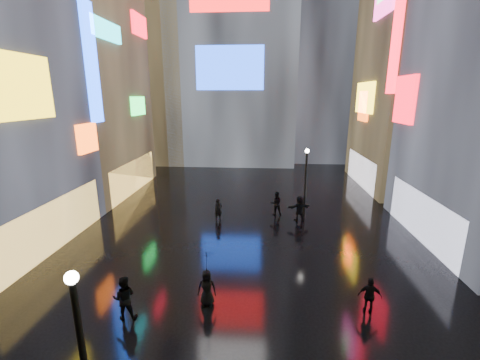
# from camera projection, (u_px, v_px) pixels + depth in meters

# --- Properties ---
(ground) EXTENTS (140.00, 140.00, 0.00)m
(ground) POSITION_uv_depth(u_px,v_px,m) (248.00, 217.00, 24.12)
(ground) COLOR black
(ground) RESTS_ON ground
(building_left_far) EXTENTS (10.28, 12.00, 22.00)m
(building_left_far) POSITION_uv_depth(u_px,v_px,m) (71.00, 71.00, 28.21)
(building_left_far) COLOR black
(building_left_far) RESTS_ON ground
(building_right_far) EXTENTS (10.28, 12.00, 28.00)m
(building_right_far) POSITION_uv_depth(u_px,v_px,m) (430.00, 37.00, 29.08)
(building_right_far) COLOR black
(building_right_far) RESTS_ON ground
(tower_main) EXTENTS (16.00, 14.20, 42.00)m
(tower_main) POSITION_uv_depth(u_px,v_px,m) (235.00, 0.00, 42.09)
(tower_main) COLOR black
(tower_main) RESTS_ON ground
(tower_flank_right) EXTENTS (12.00, 12.00, 34.00)m
(tower_flank_right) POSITION_uv_depth(u_px,v_px,m) (323.00, 35.00, 44.23)
(tower_flank_right) COLOR black
(tower_flank_right) RESTS_ON ground
(tower_flank_left) EXTENTS (10.00, 10.00, 26.00)m
(tower_flank_left) POSITION_uv_depth(u_px,v_px,m) (152.00, 64.00, 42.99)
(tower_flank_left) COLOR black
(tower_flank_left) RESTS_ON ground
(lamp_near) EXTENTS (0.30, 0.30, 5.20)m
(lamp_near) POSITION_uv_depth(u_px,v_px,m) (84.00, 358.00, 7.46)
(lamp_near) COLOR black
(lamp_near) RESTS_ON ground
(lamp_far) EXTENTS (0.30, 0.30, 5.20)m
(lamp_far) POSITION_uv_depth(u_px,v_px,m) (306.00, 179.00, 23.34)
(lamp_far) COLOR black
(lamp_far) RESTS_ON ground
(pedestrian_1) EXTENTS (1.05, 0.90, 1.88)m
(pedestrian_1) POSITION_uv_depth(u_px,v_px,m) (124.00, 298.00, 12.97)
(pedestrian_1) COLOR black
(pedestrian_1) RESTS_ON ground
(pedestrian_3) EXTENTS (1.00, 0.56, 1.61)m
(pedestrian_3) POSITION_uv_depth(u_px,v_px,m) (370.00, 296.00, 13.32)
(pedestrian_3) COLOR black
(pedestrian_3) RESTS_ON ground
(pedestrian_4) EXTENTS (0.84, 0.58, 1.64)m
(pedestrian_4) POSITION_uv_depth(u_px,v_px,m) (207.00, 288.00, 13.83)
(pedestrian_4) COLOR black
(pedestrian_4) RESTS_ON ground
(pedestrian_5) EXTENTS (1.81, 1.00, 1.86)m
(pedestrian_5) POSITION_uv_depth(u_px,v_px,m) (299.00, 209.00, 23.24)
(pedestrian_5) COLOR black
(pedestrian_5) RESTS_ON ground
(pedestrian_6) EXTENTS (0.70, 0.65, 1.61)m
(pedestrian_6) POSITION_uv_depth(u_px,v_px,m) (218.00, 210.00, 23.32)
(pedestrian_6) COLOR black
(pedestrian_6) RESTS_ON ground
(pedestrian_7) EXTENTS (0.96, 0.78, 1.81)m
(pedestrian_7) POSITION_uv_depth(u_px,v_px,m) (276.00, 203.00, 24.43)
(pedestrian_7) COLOR black
(pedestrian_7) RESTS_ON ground
(umbrella_2) EXTENTS (1.39, 1.39, 0.90)m
(umbrella_2) POSITION_uv_depth(u_px,v_px,m) (206.00, 261.00, 13.51)
(umbrella_2) COLOR black
(umbrella_2) RESTS_ON pedestrian_4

